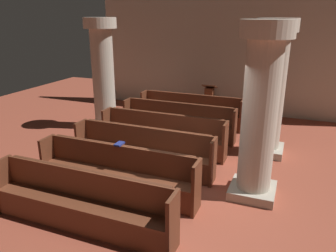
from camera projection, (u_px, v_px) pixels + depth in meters
ground_plane at (171, 191)px, 6.49m from camera, size 19.20×19.20×0.00m
back_wall at (236, 47)px, 11.11m from camera, size 10.00×0.16×4.50m
pew_row_0 at (191, 109)px, 10.19m from camera, size 3.23×0.47×0.96m
pew_row_1 at (178, 120)px, 9.19m from camera, size 3.23×0.46×0.96m
pew_row_2 at (163, 132)px, 8.20m from camera, size 3.23×0.47×0.96m
pew_row_3 at (143, 149)px, 7.20m from camera, size 3.23×0.46×0.96m
pew_row_4 at (117, 170)px, 6.21m from camera, size 3.23×0.46×0.96m
pew_row_5 at (81, 200)px, 5.21m from camera, size 3.23×0.47×0.96m
pillar_aisle_side at (271, 87)px, 7.75m from camera, size 0.93×0.93×3.24m
pillar_far_side at (103, 72)px, 9.66m from camera, size 0.93×0.93×3.24m
pillar_aisle_rear at (260, 111)px, 5.80m from camera, size 0.91×0.91×3.24m
lectern at (209, 102)px, 11.26m from camera, size 0.48×0.45×1.08m
hymn_book at (119, 144)px, 6.23m from camera, size 0.13×0.22×0.03m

